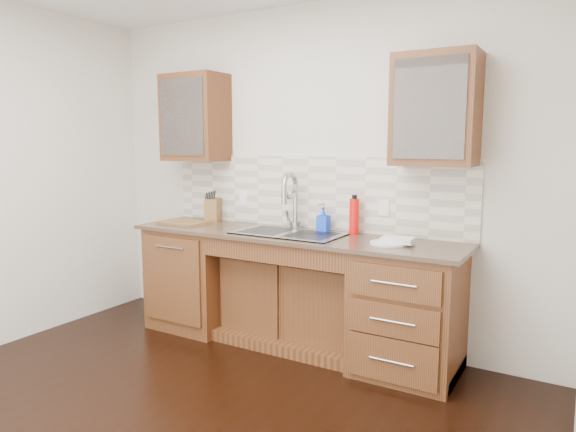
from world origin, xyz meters
The scene contains 23 objects.
wall_back centered at (0.00, 1.80, 1.35)m, with size 4.00×0.10×2.70m, color beige.
base_cabinet_left centered at (-0.95, 1.44, 0.44)m, with size 0.70×0.62×0.88m, color #593014.
base_cabinet_center centered at (0.00, 1.53, 0.35)m, with size 1.20×0.44×0.70m, color #593014.
base_cabinet_right centered at (0.95, 1.44, 0.44)m, with size 0.70×0.62×0.88m, color #593014.
countertop centered at (0.00, 1.43, 0.90)m, with size 2.70×0.65×0.03m, color #84705B.
backsplash centered at (0.00, 1.74, 1.21)m, with size 2.70×0.02×0.59m, color beige.
sink centered at (0.00, 1.41, 0.83)m, with size 0.84×0.46×0.19m, color #9E9EA5.
faucet centered at (-0.07, 1.64, 1.11)m, with size 0.04×0.04×0.40m, color #999993.
filter_tap centered at (0.18, 1.65, 1.03)m, with size 0.02×0.02×0.24m, color #999993.
upper_cabinet_left centered at (-1.05, 1.58, 1.83)m, with size 0.55×0.34×0.75m, color #593014.
upper_cabinet_right centered at (1.05, 1.58, 1.83)m, with size 0.55×0.34×0.75m, color #593014.
outlet_left centered at (-0.65, 1.73, 1.12)m, with size 0.08×0.01×0.12m, color white.
outlet_right centered at (0.65, 1.73, 1.12)m, with size 0.08×0.01×0.12m, color white.
soap_bottle centered at (0.19, 1.62, 1.01)m, with size 0.09×0.09×0.19m, color blue.
water_bottle centered at (0.44, 1.64, 1.05)m, with size 0.07×0.07×0.28m, color red.
plate centered at (0.81, 1.40, 0.92)m, with size 0.26×0.26×0.01m, color silver.
dish_towel centered at (0.86, 1.42, 0.94)m, with size 0.21×0.16×0.03m, color white.
knife_block centered at (-0.91, 1.63, 1.01)m, with size 0.11×0.18×0.21m, color brown.
cutting_board centered at (-1.05, 1.40, 0.92)m, with size 0.41×0.29×0.02m, color brown.
cup_left_a centered at (-1.13, 1.58, 1.77)m, with size 0.13×0.13×0.10m, color white.
cup_left_b centered at (-0.98, 1.58, 1.77)m, with size 0.10×0.10×0.09m, color white.
cup_right_a centered at (0.92, 1.58, 1.78)m, with size 0.14×0.14×0.11m, color silver.
cup_right_b centered at (1.10, 1.58, 1.77)m, with size 0.09×0.09×0.09m, color white.
Camera 1 is at (1.97, -1.96, 1.60)m, focal length 32.00 mm.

